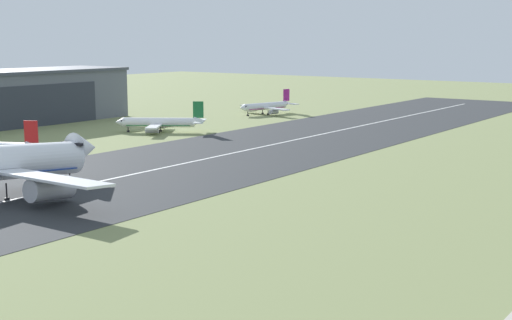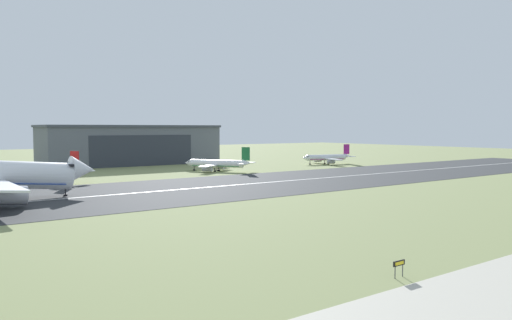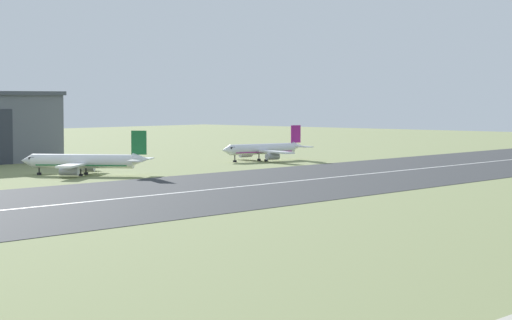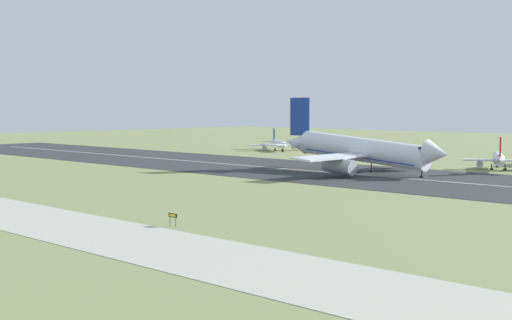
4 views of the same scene
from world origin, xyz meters
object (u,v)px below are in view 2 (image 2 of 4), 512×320
(airplane_parked_west, at_px, (327,158))
(airplane_parked_far_east, at_px, (217,164))
(airplane_parked_centre, at_px, (49,172))
(runway_sign, at_px, (399,265))

(airplane_parked_west, height_order, airplane_parked_far_east, airplane_parked_far_east)
(airplane_parked_west, distance_m, airplane_parked_far_east, 54.23)
(airplane_parked_centre, distance_m, runway_sign, 110.30)
(airplane_parked_west, xyz_separation_m, airplane_parked_far_east, (-54.15, -2.94, -0.10))
(airplane_parked_west, bearing_deg, airplane_parked_far_east, -176.90)
(airplane_parked_centre, relative_size, runway_sign, 14.02)
(airplane_parked_west, relative_size, airplane_parked_centre, 0.96)
(airplane_parked_centre, bearing_deg, airplane_parked_west, 3.41)
(airplane_parked_west, bearing_deg, airplane_parked_centre, -176.59)
(airplane_parked_west, height_order, airplane_parked_centre, airplane_parked_centre)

